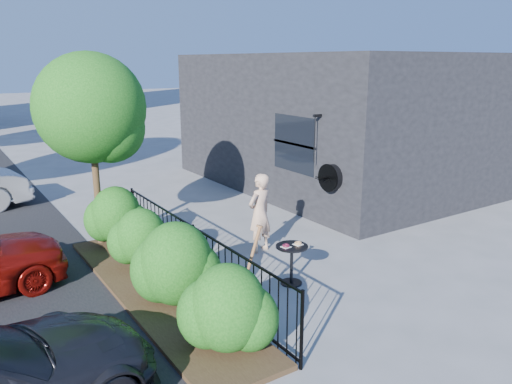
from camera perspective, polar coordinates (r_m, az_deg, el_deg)
ground at (r=9.68m, az=1.04°, el=-8.38°), size 120.00×120.00×0.00m
shop_building at (r=15.95m, az=8.34°, el=8.12°), size 6.22×9.00×4.00m
fence at (r=8.77m, az=-7.13°, el=-7.07°), size 0.05×6.05×1.10m
planting_bed at (r=8.72m, az=-11.21°, el=-11.11°), size 1.30×6.00×0.08m
shrubs at (r=8.58m, az=-11.07°, el=-6.74°), size 1.10×5.60×1.24m
patio_tree at (r=10.53m, az=-17.96°, el=8.39°), size 2.20×2.20×3.94m
cafe_table at (r=8.76m, az=4.10°, el=-7.48°), size 0.57×0.57×0.76m
woman at (r=10.11m, az=0.43°, el=-2.42°), size 0.68×0.53×1.63m
shovel at (r=7.77m, az=-1.02°, el=-9.42°), size 0.49×0.18×1.42m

